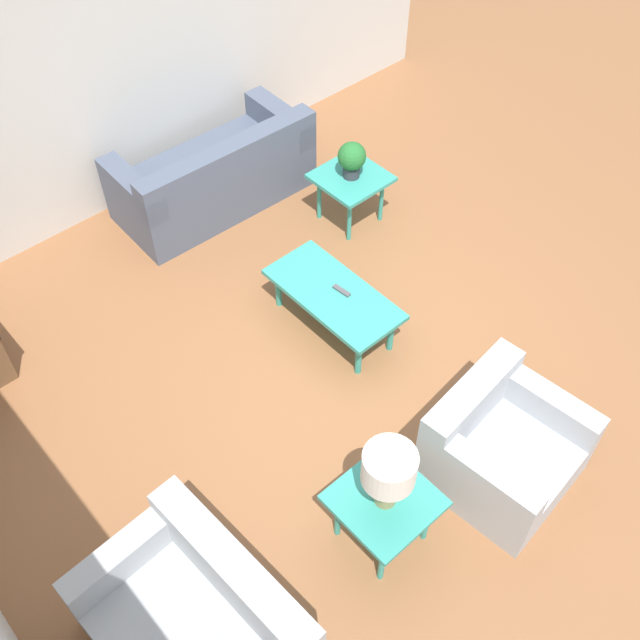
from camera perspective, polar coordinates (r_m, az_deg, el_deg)
The scene contains 11 objects.
ground_plane at distance 5.91m, azimuth 3.31°, elevation -3.62°, with size 14.00×14.00×0.00m, color #8E5B38.
wall_right at distance 6.95m, azimuth -15.01°, elevation 18.72°, with size 0.12×7.20×2.70m.
sofa at distance 7.16m, azimuth -7.97°, elevation 10.79°, with size 0.91×1.85×0.80m.
armchair at distance 5.29m, azimuth 13.52°, elevation -9.39°, with size 0.96×0.99×0.74m.
loveseat at distance 4.70m, azimuth -9.07°, elevation -22.03°, with size 1.32×0.93×0.74m.
coffee_table at distance 5.91m, azimuth 1.03°, elevation 1.82°, with size 1.14×0.54×0.40m.
side_table_plant at distance 6.84m, azimuth 2.37°, elevation 10.48°, with size 0.59×0.59×0.50m.
side_table_lamp at distance 4.80m, azimuth 4.91°, elevation -13.80°, with size 0.59×0.59×0.50m.
potted_plant at distance 6.68m, azimuth 2.44°, elevation 12.21°, with size 0.25×0.25×0.34m.
table_lamp at distance 4.45m, azimuth 5.26°, elevation -11.41°, with size 0.33×0.33×0.50m.
remote_control at distance 5.87m, azimuth 1.66°, elevation 2.25°, with size 0.16×0.06×0.02m.
Camera 1 is at (-2.43, 2.64, 4.69)m, focal length 42.00 mm.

